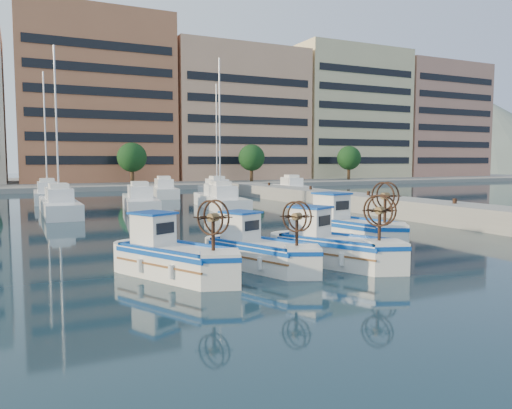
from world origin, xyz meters
name	(u,v)px	position (x,y,z in m)	size (l,w,h in m)	color
ground	(325,261)	(0.00, 0.00, 0.00)	(300.00, 300.00, 0.00)	#1A3445
quay	(429,211)	(13.00, 8.00, 0.60)	(3.00, 60.00, 1.20)	gray
waterfront	(149,115)	(9.23, 65.04, 11.10)	(180.00, 40.00, 25.60)	gray
hill_east	(484,171)	(140.00, 110.00, 0.00)	(160.00, 160.00, 50.00)	slate
yacht_marina	(111,199)	(-3.26, 26.89, 0.53)	(38.53, 23.89, 11.50)	white
fishing_boat_a	(173,255)	(-5.74, 0.04, 0.71)	(3.23, 4.25, 2.56)	white
fishing_boat_b	(259,249)	(-2.71, -0.01, 0.67)	(2.80, 4.03, 2.43)	white
fishing_boat_c	(333,245)	(-0.07, -0.61, 0.71)	(3.19, 4.30, 2.59)	white
fishing_boat_d	(349,227)	(3.03, 2.70, 0.79)	(2.70, 4.71, 2.85)	white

